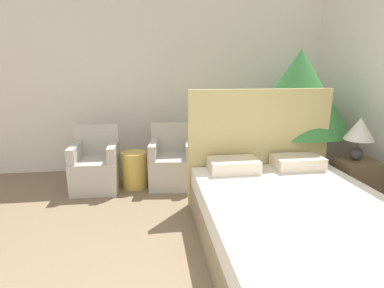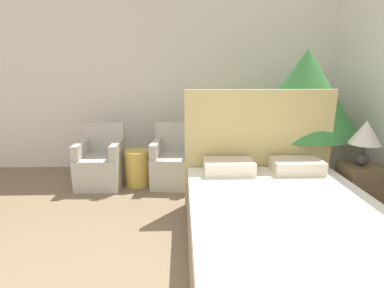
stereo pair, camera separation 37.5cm
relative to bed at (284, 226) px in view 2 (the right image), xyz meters
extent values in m
cube|color=silver|center=(-1.30, 2.52, 1.16)|extent=(10.00, 0.06, 2.90)
cube|color=#8C7A5B|center=(0.00, -0.10, -0.14)|extent=(1.65, 2.14, 0.29)
cube|color=white|center=(0.00, -0.10, 0.11)|extent=(1.62, 2.10, 0.21)
cube|color=tan|center=(0.00, 1.00, 0.40)|extent=(1.68, 0.06, 1.37)
cube|color=beige|center=(-0.37, 0.76, 0.28)|extent=(0.53, 0.33, 0.14)
cube|color=beige|center=(0.37, 0.76, 0.28)|extent=(0.53, 0.33, 0.14)
cube|color=#B7B2A8|center=(-2.00, 1.67, -0.07)|extent=(0.60, 0.59, 0.43)
cube|color=#B7B2A8|center=(-1.99, 1.93, 0.35)|extent=(0.59, 0.07, 0.42)
cube|color=#B7B2A8|center=(-2.24, 1.68, 0.24)|extent=(0.11, 0.52, 0.19)
cube|color=#B7B2A8|center=(-1.76, 1.66, 0.24)|extent=(0.11, 0.52, 0.19)
cube|color=#B7B2A8|center=(-0.98, 1.67, -0.07)|extent=(0.65, 0.63, 0.43)
cube|color=#B7B2A8|center=(-0.96, 1.93, 0.35)|extent=(0.59, 0.12, 0.42)
cube|color=#B7B2A8|center=(-1.23, 1.70, 0.24)|extent=(0.16, 0.52, 0.19)
cube|color=#B7B2A8|center=(-0.74, 1.64, 0.24)|extent=(0.16, 0.52, 0.19)
cylinder|color=beige|center=(0.72, 1.56, -0.13)|extent=(0.47, 0.47, 0.31)
cylinder|color=brown|center=(0.72, 1.56, 0.25)|extent=(0.06, 0.06, 0.45)
cone|color=#387F3D|center=(0.72, 1.56, 1.01)|extent=(1.39, 1.39, 1.09)
cube|color=brown|center=(1.11, 0.76, -0.01)|extent=(0.42, 0.38, 0.56)
sphere|color=#333333|center=(1.09, 0.77, 0.35)|extent=(0.15, 0.15, 0.15)
cylinder|color=#333333|center=(1.09, 0.77, 0.47)|extent=(0.02, 0.02, 0.09)
cone|color=beige|center=(1.09, 0.77, 0.65)|extent=(0.33, 0.33, 0.26)
cylinder|color=gold|center=(-1.49, 1.69, -0.04)|extent=(0.34, 0.34, 0.49)
camera|label=1|loc=(-1.25, -2.25, 1.33)|focal=28.00mm
camera|label=2|loc=(-0.88, -2.28, 1.33)|focal=28.00mm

